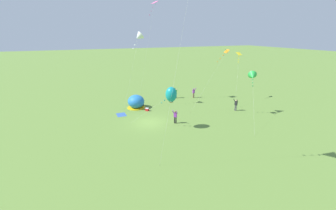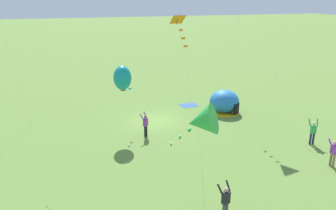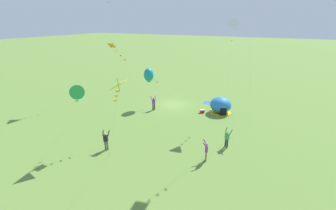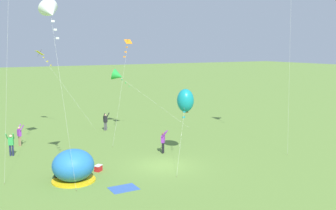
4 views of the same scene
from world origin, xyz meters
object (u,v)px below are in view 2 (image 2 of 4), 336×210
(cooler_box, at_px, (209,116))
(person_flying_kite, at_px, (334,152))
(person_with_toddler, at_px, (313,132))
(person_arms_raised, at_px, (226,201))
(kite_orange, at_px, (180,30))
(popup_tent, at_px, (224,102))
(kite_teal, at_px, (122,78))
(kite_green, at_px, (201,121))
(person_far_back, at_px, (145,124))

(cooler_box, bearing_deg, person_flying_kite, 109.92)
(cooler_box, xyz_separation_m, person_with_toddler, (-4.75, 7.10, 0.78))
(person_arms_raised, xyz_separation_m, kite_orange, (0.99, -3.64, 7.60))
(popup_tent, relative_size, person_arms_raised, 1.49)
(person_arms_raised, height_order, kite_teal, kite_teal)
(kite_orange, bearing_deg, kite_green, 79.53)
(person_flying_kite, relative_size, person_arms_raised, 1.00)
(popup_tent, distance_m, kite_teal, 10.38)
(person_far_back, xyz_separation_m, kite_green, (0.79, 11.53, 4.57))
(popup_tent, distance_m, cooler_box, 2.49)
(popup_tent, bearing_deg, kite_green, 58.11)
(person_far_back, height_order, person_flying_kite, same)
(cooler_box, bearing_deg, popup_tent, -151.33)
(person_flying_kite, height_order, person_with_toddler, same)
(person_far_back, relative_size, kite_teal, 0.35)
(person_arms_raised, distance_m, kite_orange, 8.48)
(kite_orange, bearing_deg, person_with_toddler, -170.68)
(person_flying_kite, bearing_deg, person_with_toddler, -109.97)
(kite_orange, height_order, kite_green, kite_orange)
(kite_green, relative_size, kite_teal, 1.35)
(cooler_box, relative_size, kite_green, 0.09)
(person_with_toddler, height_order, kite_green, kite_green)
(person_arms_raised, bearing_deg, person_far_back, -84.40)
(popup_tent, height_order, kite_green, kite_green)
(cooler_box, distance_m, person_arms_raised, 13.57)
(kite_orange, xyz_separation_m, kite_green, (0.84, 4.55, -3.02))
(kite_orange, relative_size, kite_green, 1.30)
(person_with_toddler, bearing_deg, person_flying_kite, 70.03)
(person_arms_raised, height_order, person_with_toddler, same)
(popup_tent, xyz_separation_m, person_with_toddler, (-2.68, 8.23, 0.00))
(person_arms_raised, bearing_deg, person_flying_kite, -164.59)
(cooler_box, bearing_deg, kite_green, 62.52)
(person_far_back, bearing_deg, person_flying_kite, 140.25)
(cooler_box, bearing_deg, kite_teal, 5.25)
(cooler_box, xyz_separation_m, person_far_back, (6.20, 1.90, 0.78))
(cooler_box, height_order, kite_orange, kite_orange)
(person_far_back, distance_m, person_flying_kite, 12.82)
(popup_tent, relative_size, kite_orange, 0.30)
(popup_tent, height_order, kite_orange, kite_orange)
(cooler_box, relative_size, person_flying_kite, 0.34)
(cooler_box, xyz_separation_m, kite_teal, (7.56, 0.70, 4.18))
(kite_orange, bearing_deg, kite_teal, -80.22)
(kite_green, bearing_deg, popup_tent, -121.89)
(person_far_back, distance_m, kite_teal, 3.86)
(kite_orange, bearing_deg, person_far_back, -89.60)
(person_far_back, bearing_deg, cooler_box, -162.93)
(person_far_back, relative_size, person_arms_raised, 1.00)
(person_flying_kite, distance_m, kite_green, 12.06)
(person_arms_raised, relative_size, kite_teal, 0.35)
(cooler_box, height_order, kite_teal, kite_teal)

